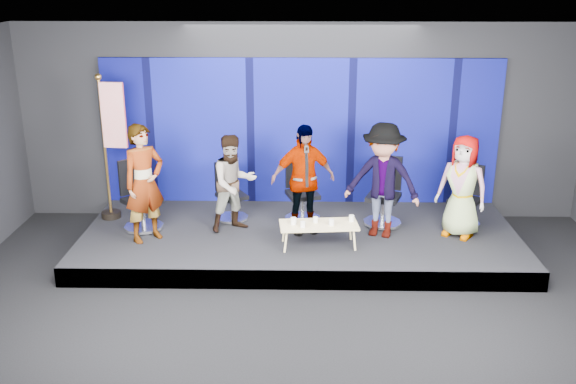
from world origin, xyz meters
name	(u,v)px	position (x,y,z in m)	size (l,w,h in m)	color
ground	(300,327)	(0.00, 0.00, 0.00)	(10.00, 10.00, 0.00)	black
room_walls	(301,142)	(0.00, 0.00, 2.43)	(10.02, 8.02, 3.51)	black
riser	(300,239)	(0.00, 2.50, 0.15)	(7.00, 3.00, 0.30)	black
backdrop	(301,132)	(0.00, 3.95, 1.60)	(7.00, 0.08, 2.60)	#06074D
chair_a	(141,206)	(-2.60, 2.56, 0.68)	(0.91, 0.91, 1.14)	silver
panelist_a	(144,183)	(-2.39, 2.10, 1.23)	(0.67, 0.44, 1.85)	black
chair_b	(231,201)	(-1.18, 3.02, 0.62)	(0.75, 0.75, 0.98)	silver
panelist_b	(234,183)	(-1.07, 2.53, 1.09)	(0.77, 0.60, 1.59)	black
chair_c	(302,200)	(0.02, 2.99, 0.66)	(0.77, 0.77, 1.09)	silver
panelist_c	(303,179)	(0.04, 2.48, 1.19)	(1.04, 0.43, 1.77)	black
chair_d	(384,203)	(1.39, 2.85, 0.67)	(0.81, 0.81, 1.13)	silver
panelist_d	(383,180)	(1.28, 2.35, 1.22)	(1.18, 0.68, 1.83)	black
chair_e	(465,206)	(2.73, 2.84, 0.63)	(0.79, 0.79, 1.01)	silver
panelist_e	(462,186)	(2.53, 2.37, 1.12)	(0.80, 0.52, 1.63)	black
coffee_table	(319,226)	(0.28, 1.89, 0.64)	(1.23, 0.61, 0.36)	tan
mug_a	(294,221)	(-0.10, 1.86, 0.72)	(0.09, 0.09, 0.10)	white
mug_b	(303,224)	(0.04, 1.74, 0.71)	(0.08, 0.08, 0.09)	white
mug_c	(315,220)	(0.23, 1.95, 0.71)	(0.07, 0.07, 0.09)	white
mug_d	(331,222)	(0.47, 1.84, 0.71)	(0.08, 0.08, 0.09)	white
mug_e	(352,218)	(0.79, 2.00, 0.71)	(0.08, 0.08, 0.10)	white
flag_stand	(111,144)	(-3.12, 3.01, 1.60)	(0.56, 0.33, 2.46)	black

